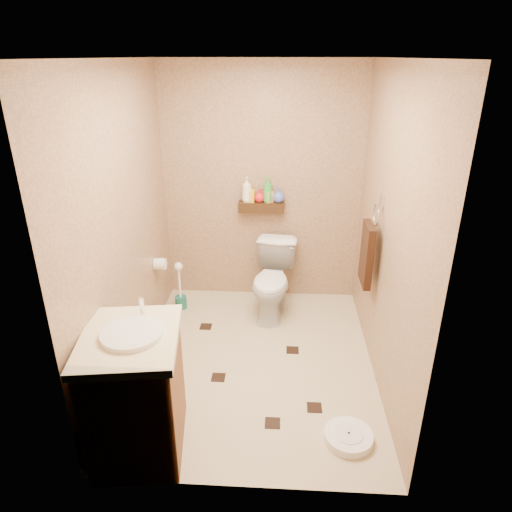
{
  "coord_description": "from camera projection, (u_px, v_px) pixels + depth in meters",
  "views": [
    {
      "loc": [
        0.2,
        -3.22,
        2.42
      ],
      "look_at": [
        -0.0,
        0.25,
        0.88
      ],
      "focal_mm": 32.0,
      "sensor_mm": 36.0,
      "label": 1
    }
  ],
  "objects": [
    {
      "name": "ground",
      "position": [
        254.0,
        361.0,
        3.93
      ],
      "size": [
        2.5,
        2.5,
        0.0
      ],
      "primitive_type": "plane",
      "color": "tan",
      "rests_on": "ground"
    },
    {
      "name": "wall_back",
      "position": [
        262.0,
        187.0,
        4.59
      ],
      "size": [
        2.0,
        0.04,
        2.4
      ],
      "primitive_type": "cube",
      "color": "tan",
      "rests_on": "ground"
    },
    {
      "name": "wall_front",
      "position": [
        239.0,
        318.0,
        2.3
      ],
      "size": [
        2.0,
        0.04,
        2.4
      ],
      "primitive_type": "cube",
      "color": "tan",
      "rests_on": "ground"
    },
    {
      "name": "wall_left",
      "position": [
        124.0,
        228.0,
        3.5
      ],
      "size": [
        0.04,
        2.5,
        2.4
      ],
      "primitive_type": "cube",
      "color": "tan",
      "rests_on": "ground"
    },
    {
      "name": "wall_right",
      "position": [
        388.0,
        234.0,
        3.39
      ],
      "size": [
        0.04,
        2.5,
        2.4
      ],
      "primitive_type": "cube",
      "color": "tan",
      "rests_on": "ground"
    },
    {
      "name": "ceiling",
      "position": [
        254.0,
        58.0,
        2.96
      ],
      "size": [
        2.0,
        2.5,
        0.02
      ],
      "primitive_type": "cube",
      "color": "silver",
      "rests_on": "wall_back"
    },
    {
      "name": "wall_shelf",
      "position": [
        262.0,
        207.0,
        4.58
      ],
      "size": [
        0.46,
        0.14,
        0.1
      ],
      "primitive_type": "cube",
      "color": "#3A260F",
      "rests_on": "wall_back"
    },
    {
      "name": "floor_accents",
      "position": [
        260.0,
        363.0,
        3.89
      ],
      "size": [
        1.1,
        1.43,
        0.01
      ],
      "color": "black",
      "rests_on": "ground"
    },
    {
      "name": "toilet",
      "position": [
        273.0,
        281.0,
        4.53
      ],
      "size": [
        0.49,
        0.75,
        0.72
      ],
      "primitive_type": "imported",
      "rotation": [
        0.0,
        0.0,
        -0.12
      ],
      "color": "white",
      "rests_on": "ground"
    },
    {
      "name": "vanity",
      "position": [
        136.0,
        391.0,
        2.92
      ],
      "size": [
        0.68,
        0.78,
        1.0
      ],
      "rotation": [
        0.0,
        0.0,
        0.14
      ],
      "color": "brown",
      "rests_on": "ground"
    },
    {
      "name": "bathroom_scale",
      "position": [
        348.0,
        437.0,
        3.11
      ],
      "size": [
        0.4,
        0.4,
        0.07
      ],
      "rotation": [
        0.0,
        0.0,
        0.22
      ],
      "color": "white",
      "rests_on": "ground"
    },
    {
      "name": "toilet_brush",
      "position": [
        180.0,
        292.0,
        4.69
      ],
      "size": [
        0.12,
        0.12,
        0.52
      ],
      "color": "#186055",
      "rests_on": "ground"
    },
    {
      "name": "towel_ring",
      "position": [
        368.0,
        252.0,
        3.72
      ],
      "size": [
        0.12,
        0.3,
        0.76
      ],
      "color": "silver",
      "rests_on": "wall_right"
    },
    {
      "name": "toilet_paper",
      "position": [
        160.0,
        264.0,
        4.33
      ],
      "size": [
        0.12,
        0.11,
        0.12
      ],
      "color": "white",
      "rests_on": "wall_left"
    },
    {
      "name": "bottle_a",
      "position": [
        247.0,
        190.0,
        4.52
      ],
      "size": [
        0.12,
        0.12,
        0.25
      ],
      "primitive_type": "imported",
      "rotation": [
        0.0,
        0.0,
        0.33
      ],
      "color": "white",
      "rests_on": "wall_shelf"
    },
    {
      "name": "bottle_b",
      "position": [
        251.0,
        193.0,
        4.53
      ],
      "size": [
        0.09,
        0.09,
        0.18
      ],
      "primitive_type": "imported",
      "rotation": [
        0.0,
        0.0,
        3.01
      ],
      "color": "gold",
      "rests_on": "wall_shelf"
    },
    {
      "name": "bottle_c",
      "position": [
        259.0,
        195.0,
        4.54
      ],
      "size": [
        0.14,
        0.14,
        0.13
      ],
      "primitive_type": "imported",
      "rotation": [
        0.0,
        0.0,
        2.54
      ],
      "color": "red",
      "rests_on": "wall_shelf"
    },
    {
      "name": "bottle_d",
      "position": [
        268.0,
        190.0,
        4.51
      ],
      "size": [
        0.12,
        0.12,
        0.25
      ],
      "primitive_type": "imported",
      "rotation": [
        0.0,
        0.0,
        4.99
      ],
      "color": "green",
      "rests_on": "wall_shelf"
    },
    {
      "name": "bottle_e",
      "position": [
        268.0,
        194.0,
        4.53
      ],
      "size": [
        0.11,
        0.11,
        0.17
      ],
      "primitive_type": "imported",
      "rotation": [
        0.0,
        0.0,
        2.24
      ],
      "color": "#E8A64D",
      "rests_on": "wall_shelf"
    },
    {
      "name": "bottle_f",
      "position": [
        279.0,
        195.0,
        4.52
      ],
      "size": [
        0.14,
        0.14,
        0.15
      ],
      "primitive_type": "imported",
      "rotation": [
        0.0,
        0.0,
        6.09
      ],
      "color": "#4E5FC5",
      "rests_on": "wall_shelf"
    }
  ]
}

